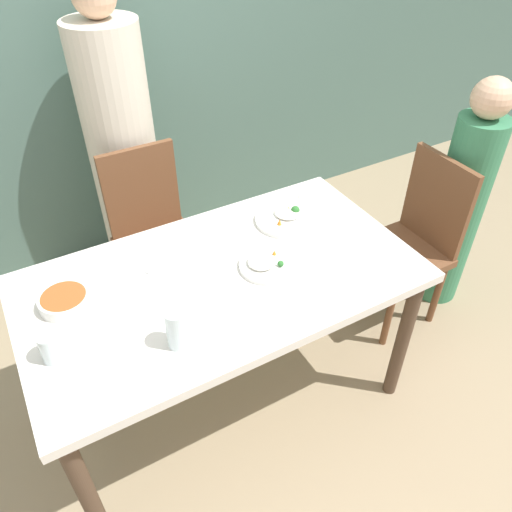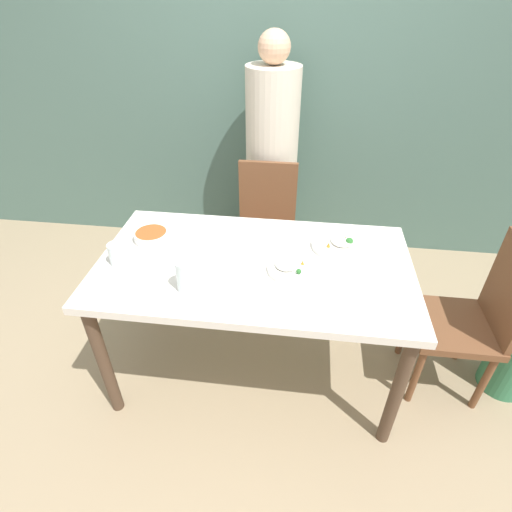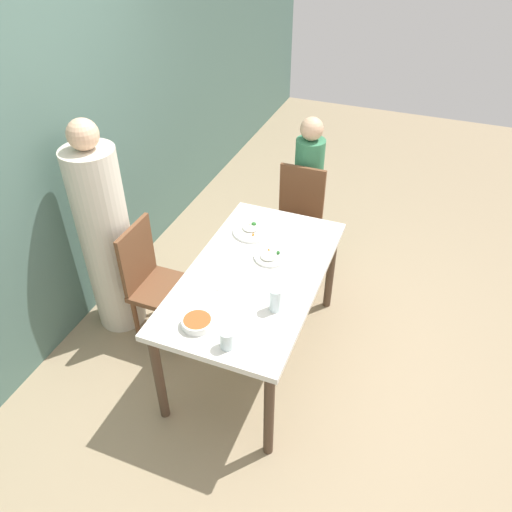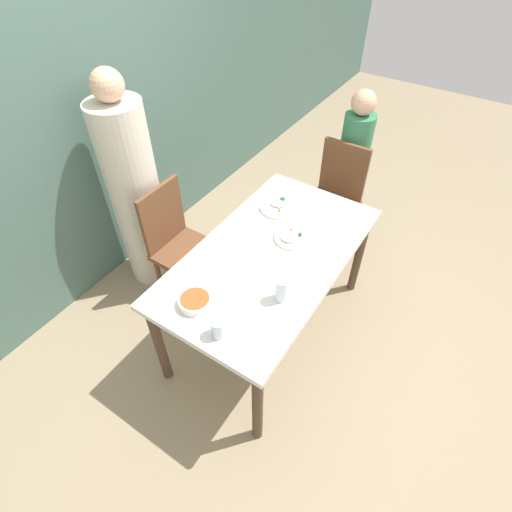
{
  "view_description": "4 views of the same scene",
  "coord_description": "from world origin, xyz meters",
  "px_view_note": "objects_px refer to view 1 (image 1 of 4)",
  "views": [
    {
      "loc": [
        -0.58,
        -1.28,
        2.01
      ],
      "look_at": [
        0.11,
        -0.08,
        0.87
      ],
      "focal_mm": 35.0,
      "sensor_mm": 36.0,
      "label": 1
    },
    {
      "loc": [
        0.2,
        -1.5,
        1.89
      ],
      "look_at": [
        0.01,
        -0.01,
        0.8
      ],
      "focal_mm": 28.0,
      "sensor_mm": 36.0,
      "label": 2
    },
    {
      "loc": [
        -2.26,
        -0.89,
        2.76
      ],
      "look_at": [
        -0.11,
        -0.05,
        0.98
      ],
      "focal_mm": 35.0,
      "sensor_mm": 36.0,
      "label": 3
    },
    {
      "loc": [
        -1.47,
        -0.86,
        2.42
      ],
      "look_at": [
        -0.11,
        0.03,
        0.8
      ],
      "focal_mm": 28.0,
      "sensor_mm": 36.0,
      "label": 4
    }
  ],
  "objects_px": {
    "plate_rice_adult": "(267,264)",
    "person_child": "(459,205)",
    "chair_adult_spot": "(154,232)",
    "glass_water_tall": "(52,346)",
    "chair_child_spot": "(412,239)",
    "bowl_curry": "(64,300)",
    "person_adult": "(124,158)"
  },
  "relations": [
    {
      "from": "chair_child_spot",
      "to": "person_child",
      "type": "xyz_separation_m",
      "value": [
        0.29,
        -0.0,
        0.11
      ]
    },
    {
      "from": "plate_rice_adult",
      "to": "person_child",
      "type": "bearing_deg",
      "value": 4.53
    },
    {
      "from": "chair_adult_spot",
      "to": "bowl_curry",
      "type": "relative_size",
      "value": 5.11
    },
    {
      "from": "chair_child_spot",
      "to": "glass_water_tall",
      "type": "bearing_deg",
      "value": -85.24
    },
    {
      "from": "plate_rice_adult",
      "to": "chair_adult_spot",
      "type": "bearing_deg",
      "value": 103.9
    },
    {
      "from": "chair_child_spot",
      "to": "plate_rice_adult",
      "type": "xyz_separation_m",
      "value": [
        -0.91,
        -0.1,
        0.29
      ]
    },
    {
      "from": "person_child",
      "to": "glass_water_tall",
      "type": "bearing_deg",
      "value": -175.92
    },
    {
      "from": "chair_adult_spot",
      "to": "person_child",
      "type": "distance_m",
      "value": 1.57
    },
    {
      "from": "person_adult",
      "to": "chair_child_spot",
      "type": "bearing_deg",
      "value": -43.24
    },
    {
      "from": "glass_water_tall",
      "to": "plate_rice_adult",
      "type": "bearing_deg",
      "value": 3.4
    },
    {
      "from": "person_adult",
      "to": "plate_rice_adult",
      "type": "distance_m",
      "value": 1.15
    },
    {
      "from": "chair_adult_spot",
      "to": "chair_child_spot",
      "type": "xyz_separation_m",
      "value": [
        1.11,
        -0.7,
        0.0
      ]
    },
    {
      "from": "chair_child_spot",
      "to": "person_child",
      "type": "height_order",
      "value": "person_child"
    },
    {
      "from": "chair_adult_spot",
      "to": "glass_water_tall",
      "type": "bearing_deg",
      "value": -125.73
    },
    {
      "from": "chair_child_spot",
      "to": "plate_rice_adult",
      "type": "bearing_deg",
      "value": -84.04
    },
    {
      "from": "chair_adult_spot",
      "to": "chair_child_spot",
      "type": "relative_size",
      "value": 1.0
    },
    {
      "from": "chair_child_spot",
      "to": "glass_water_tall",
      "type": "distance_m",
      "value": 1.75
    },
    {
      "from": "person_child",
      "to": "plate_rice_adult",
      "type": "bearing_deg",
      "value": -175.47
    },
    {
      "from": "chair_child_spot",
      "to": "person_adult",
      "type": "relative_size",
      "value": 0.56
    },
    {
      "from": "bowl_curry",
      "to": "glass_water_tall",
      "type": "distance_m",
      "value": 0.24
    },
    {
      "from": "bowl_curry",
      "to": "plate_rice_adult",
      "type": "xyz_separation_m",
      "value": [
        0.72,
        -0.17,
        -0.01
      ]
    },
    {
      "from": "chair_adult_spot",
      "to": "person_adult",
      "type": "bearing_deg",
      "value": 90.0
    },
    {
      "from": "person_child",
      "to": "bowl_curry",
      "type": "xyz_separation_m",
      "value": [
        -1.92,
        0.08,
        0.19
      ]
    },
    {
      "from": "bowl_curry",
      "to": "person_adult",
      "type": "bearing_deg",
      "value": 61.56
    },
    {
      "from": "person_adult",
      "to": "glass_water_tall",
      "type": "bearing_deg",
      "value": -117.08
    },
    {
      "from": "chair_child_spot",
      "to": "plate_rice_adult",
      "type": "relative_size",
      "value": 4.06
    },
    {
      "from": "chair_child_spot",
      "to": "plate_rice_adult",
      "type": "distance_m",
      "value": 0.96
    },
    {
      "from": "person_adult",
      "to": "bowl_curry",
      "type": "bearing_deg",
      "value": -118.44
    },
    {
      "from": "chair_child_spot",
      "to": "person_adult",
      "type": "xyz_separation_m",
      "value": [
        -1.11,
        1.04,
        0.26
      ]
    },
    {
      "from": "glass_water_tall",
      "to": "bowl_curry",
      "type": "bearing_deg",
      "value": 69.31
    },
    {
      "from": "glass_water_tall",
      "to": "person_child",
      "type": "bearing_deg",
      "value": 4.08
    },
    {
      "from": "chair_child_spot",
      "to": "bowl_curry",
      "type": "distance_m",
      "value": 1.66
    }
  ]
}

